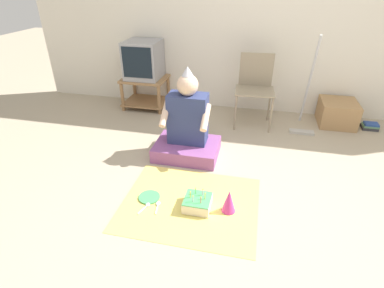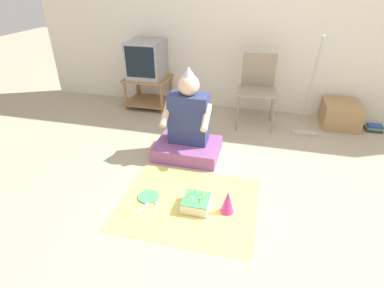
% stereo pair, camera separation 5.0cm
% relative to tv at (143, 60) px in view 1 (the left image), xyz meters
% --- Properties ---
extents(ground_plane, '(16.00, 16.00, 0.00)m').
position_rel_tv_xyz_m(ground_plane, '(1.59, -1.98, -0.66)').
color(ground_plane, tan).
extents(wall_back, '(6.40, 0.06, 2.55)m').
position_rel_tv_xyz_m(wall_back, '(1.59, 0.27, 0.61)').
color(wall_back, silver).
rests_on(wall_back, ground_plane).
extents(tv_stand, '(0.59, 0.48, 0.42)m').
position_rel_tv_xyz_m(tv_stand, '(-0.00, -0.00, -0.41)').
color(tv_stand, '#997047').
rests_on(tv_stand, ground_plane).
extents(tv, '(0.45, 0.46, 0.48)m').
position_rel_tv_xyz_m(tv, '(0.00, 0.00, 0.00)').
color(tv, '#99999E').
rests_on(tv, tv_stand).
extents(folding_chair, '(0.47, 0.41, 0.84)m').
position_rel_tv_xyz_m(folding_chair, '(1.48, -0.20, -0.16)').
color(folding_chair, gray).
rests_on(folding_chair, ground_plane).
extents(cardboard_box_stack, '(0.42, 0.45, 0.30)m').
position_rel_tv_xyz_m(cardboard_box_stack, '(2.51, -0.02, -0.51)').
color(cardboard_box_stack, '#A87F51').
rests_on(cardboard_box_stack, ground_plane).
extents(dust_mop, '(0.28, 0.36, 1.11)m').
position_rel_tv_xyz_m(dust_mop, '(2.07, -0.30, -0.35)').
color(dust_mop, '#B2ADA3').
rests_on(dust_mop, ground_plane).
extents(book_pile, '(0.18, 0.15, 0.08)m').
position_rel_tv_xyz_m(book_pile, '(2.89, -0.08, -0.63)').
color(book_pile, '#333338').
rests_on(book_pile, ground_plane).
extents(person_seated, '(0.64, 0.49, 0.91)m').
position_rel_tv_xyz_m(person_seated, '(0.86, -1.13, -0.37)').
color(person_seated, '#8C4C8C').
rests_on(person_seated, ground_plane).
extents(party_cloth, '(1.10, 0.91, 0.01)m').
position_rel_tv_xyz_m(party_cloth, '(1.07, -1.89, -0.66)').
color(party_cloth, '#EAD666').
rests_on(party_cloth, ground_plane).
extents(birthday_cake, '(0.21, 0.21, 0.15)m').
position_rel_tv_xyz_m(birthday_cake, '(1.14, -1.93, -0.61)').
color(birthday_cake, '#F4E0C6').
rests_on(birthday_cake, party_cloth).
extents(party_hat_blue, '(0.11, 0.11, 0.19)m').
position_rel_tv_xyz_m(party_hat_blue, '(1.39, -1.91, -0.56)').
color(party_hat_blue, '#CC338C').
rests_on(party_hat_blue, party_cloth).
extents(paper_plate, '(0.18, 0.18, 0.01)m').
position_rel_tv_xyz_m(paper_plate, '(0.72, -1.90, -0.65)').
color(paper_plate, '#4CB266').
rests_on(paper_plate, party_cloth).
extents(plastic_spoon_near, '(0.04, 0.14, 0.01)m').
position_rel_tv_xyz_m(plastic_spoon_near, '(0.82, -1.98, -0.65)').
color(plastic_spoon_near, white).
rests_on(plastic_spoon_near, party_cloth).
extents(plastic_spoon_far, '(0.06, 0.14, 0.01)m').
position_rel_tv_xyz_m(plastic_spoon_far, '(0.74, -2.01, -0.65)').
color(plastic_spoon_far, white).
rests_on(plastic_spoon_far, party_cloth).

